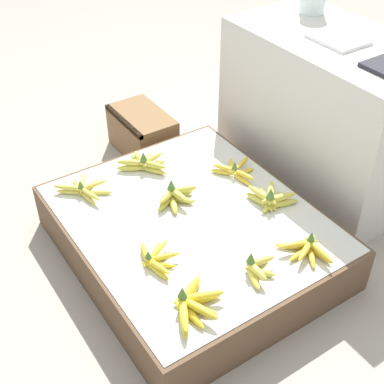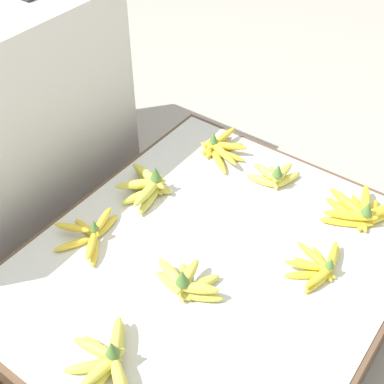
{
  "view_description": "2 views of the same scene",
  "coord_description": "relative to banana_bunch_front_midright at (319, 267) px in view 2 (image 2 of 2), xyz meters",
  "views": [
    {
      "loc": [
        1.44,
        -0.95,
        1.71
      ],
      "look_at": [
        0.0,
        0.0,
        0.35
      ],
      "focal_mm": 50.0,
      "sensor_mm": 36.0,
      "label": 1
    },
    {
      "loc": [
        -0.84,
        -0.55,
        1.41
      ],
      "look_at": [
        0.08,
        0.12,
        0.37
      ],
      "focal_mm": 50.0,
      "sensor_mm": 36.0,
      "label": 2
    }
  ],
  "objects": [
    {
      "name": "banana_bunch_middle_midleft",
      "position": [
        -0.27,
        0.26,
        0.01
      ],
      "size": [
        0.15,
        0.22,
        0.11
      ],
      "color": "gold",
      "rests_on": "display_platform"
    },
    {
      "name": "banana_bunch_middle_left",
      "position": [
        -0.57,
        0.28,
        0.01
      ],
      "size": [
        0.23,
        0.23,
        0.1
      ],
      "color": "gold",
      "rests_on": "display_platform"
    },
    {
      "name": "display_platform",
      "position": [
        -0.15,
        0.27,
        -0.13
      ],
      "size": [
        1.16,
        0.99,
        0.22
      ],
      "color": "brown",
      "rests_on": "ground_plane"
    },
    {
      "name": "banana_bunch_middle_right",
      "position": [
        0.26,
        0.29,
        0.01
      ],
      "size": [
        0.13,
        0.16,
        0.1
      ],
      "color": "#DBCC4C",
      "rests_on": "display_platform"
    },
    {
      "name": "banana_bunch_back_midright",
      "position": [
        -0.03,
        0.6,
        0.01
      ],
      "size": [
        0.19,
        0.19,
        0.11
      ],
      "color": "gold",
      "rests_on": "display_platform"
    },
    {
      "name": "banana_bunch_back_midleft",
      "position": [
        -0.29,
        0.61,
        0.0
      ],
      "size": [
        0.23,
        0.21,
        0.08
      ],
      "color": "gold",
      "rests_on": "display_platform"
    },
    {
      "name": "banana_bunch_front_midright",
      "position": [
        0.0,
        0.0,
        0.0
      ],
      "size": [
        0.22,
        0.15,
        0.08
      ],
      "color": "yellow",
      "rests_on": "display_platform"
    },
    {
      "name": "ground_plane",
      "position": [
        -0.15,
        0.27,
        -0.24
      ],
      "size": [
        10.0,
        10.0,
        0.0
      ],
      "primitive_type": "plane",
      "color": "#A89E8E"
    },
    {
      "name": "banana_bunch_front_right",
      "position": [
        0.27,
        -0.01,
        0.01
      ],
      "size": [
        0.22,
        0.23,
        0.1
      ],
      "color": "yellow",
      "rests_on": "display_platform"
    },
    {
      "name": "banana_bunch_back_right",
      "position": [
        0.28,
        0.52,
        0.0
      ],
      "size": [
        0.22,
        0.18,
        0.09
      ],
      "color": "gold",
      "rests_on": "display_platform"
    }
  ]
}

